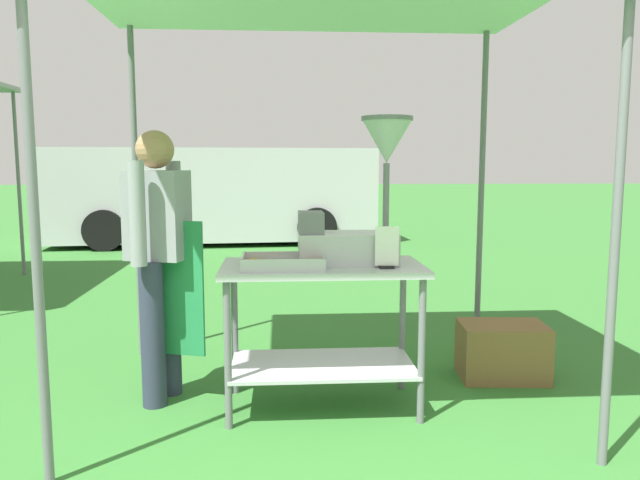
% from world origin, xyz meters
% --- Properties ---
extents(ground_plane, '(70.00, 70.00, 0.00)m').
position_xyz_m(ground_plane, '(0.00, 6.00, 0.00)').
color(ground_plane, '#33702D').
extents(donut_cart, '(1.15, 0.61, 0.85)m').
position_xyz_m(donut_cart, '(0.09, 1.20, 0.62)').
color(donut_cart, '#B7B7BC').
rests_on(donut_cart, ground).
extents(donut_tray, '(0.45, 0.30, 0.07)m').
position_xyz_m(donut_tray, '(-0.13, 1.09, 0.87)').
color(donut_tray, '#B7B7BC').
rests_on(donut_tray, donut_cart).
extents(donut_fryer, '(0.65, 0.29, 0.83)m').
position_xyz_m(donut_fryer, '(0.31, 1.22, 1.19)').
color(donut_fryer, '#B7B7BC').
rests_on(donut_fryer, donut_cart).
extents(menu_sign, '(0.13, 0.05, 0.23)m').
position_xyz_m(menu_sign, '(0.43, 1.04, 0.95)').
color(menu_sign, black).
rests_on(menu_sign, donut_cart).
extents(vendor, '(0.47, 0.53, 1.61)m').
position_xyz_m(vendor, '(-0.86, 1.38, 0.90)').
color(vendor, '#2D3347').
rests_on(vendor, ground).
extents(supply_crate, '(0.59, 0.42, 0.37)m').
position_xyz_m(supply_crate, '(1.32, 1.60, 0.18)').
color(supply_crate, brown).
rests_on(supply_crate, ground).
extents(van_silver, '(5.81, 2.40, 1.69)m').
position_xyz_m(van_silver, '(-1.33, 8.92, 0.88)').
color(van_silver, '#BCBCC1').
rests_on(van_silver, ground).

